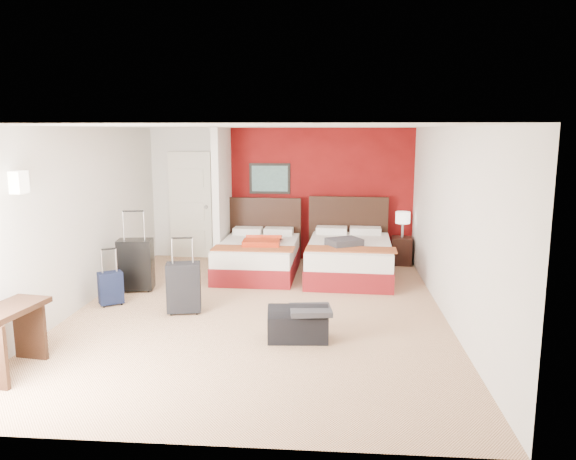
# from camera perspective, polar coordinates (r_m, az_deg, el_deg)

# --- Properties ---
(ground) EXTENTS (6.50, 6.50, 0.00)m
(ground) POSITION_cam_1_polar(r_m,az_deg,el_deg) (7.60, -3.06, -8.49)
(ground) COLOR tan
(ground) RESTS_ON ground
(room_walls) EXTENTS (5.02, 6.52, 2.50)m
(room_walls) POSITION_cam_1_polar(r_m,az_deg,el_deg) (8.95, -10.86, 2.48)
(room_walls) COLOR silver
(room_walls) RESTS_ON ground
(red_accent_panel) EXTENTS (3.50, 0.04, 2.50)m
(red_accent_panel) POSITION_cam_1_polar(r_m,az_deg,el_deg) (10.43, 3.34, 3.70)
(red_accent_panel) COLOR maroon
(red_accent_panel) RESTS_ON ground
(partition_wall) EXTENTS (0.12, 1.20, 2.50)m
(partition_wall) POSITION_cam_1_polar(r_m,az_deg,el_deg) (10.01, -6.83, 3.37)
(partition_wall) COLOR silver
(partition_wall) RESTS_ON ground
(entry_door) EXTENTS (0.82, 0.06, 2.05)m
(entry_door) POSITION_cam_1_polar(r_m,az_deg,el_deg) (10.78, -10.10, 2.57)
(entry_door) COLOR silver
(entry_door) RESTS_ON ground
(bed_left) EXTENTS (1.35, 1.89, 0.56)m
(bed_left) POSITION_cam_1_polar(r_m,az_deg,el_deg) (9.47, -3.13, -2.93)
(bed_left) COLOR white
(bed_left) RESTS_ON ground
(bed_right) EXTENTS (1.48, 2.05, 0.60)m
(bed_right) POSITION_cam_1_polar(r_m,az_deg,el_deg) (9.32, 6.40, -3.08)
(bed_right) COLOR white
(bed_right) RESTS_ON ground
(red_suitcase_open) EXTENTS (0.64, 0.86, 0.10)m
(red_suitcase_open) POSITION_cam_1_polar(r_m,az_deg,el_deg) (9.29, -2.62, -1.10)
(red_suitcase_open) COLOR #B62C0F
(red_suitcase_open) RESTS_ON bed_left
(jacket_bundle) EXTENTS (0.65, 0.61, 0.12)m
(jacket_bundle) POSITION_cam_1_polar(r_m,az_deg,el_deg) (8.95, 5.86, -1.28)
(jacket_bundle) COLOR #3A3A3F
(jacket_bundle) RESTS_ON bed_right
(nightstand) EXTENTS (0.39, 0.39, 0.51)m
(nightstand) POSITION_cam_1_polar(r_m,az_deg,el_deg) (10.36, 11.72, -2.12)
(nightstand) COLOR black
(nightstand) RESTS_ON ground
(table_lamp) EXTENTS (0.28, 0.28, 0.47)m
(table_lamp) POSITION_cam_1_polar(r_m,az_deg,el_deg) (10.27, 11.82, 0.55)
(table_lamp) COLOR silver
(table_lamp) RESTS_ON nightstand
(suitcase_black) EXTENTS (0.56, 0.39, 0.77)m
(suitcase_black) POSITION_cam_1_polar(r_m,az_deg,el_deg) (8.79, -15.53, -3.63)
(suitcase_black) COLOR black
(suitcase_black) RESTS_ON ground
(suitcase_charcoal) EXTENTS (0.50, 0.36, 0.66)m
(suitcase_charcoal) POSITION_cam_1_polar(r_m,az_deg,el_deg) (7.59, -10.79, -6.06)
(suitcase_charcoal) COLOR black
(suitcase_charcoal) RESTS_ON ground
(suitcase_navy) EXTENTS (0.38, 0.35, 0.45)m
(suitcase_navy) POSITION_cam_1_polar(r_m,az_deg,el_deg) (8.20, -17.94, -5.92)
(suitcase_navy) COLOR black
(suitcase_navy) RESTS_ON ground
(duffel_bag) EXTENTS (0.73, 0.42, 0.36)m
(duffel_bag) POSITION_cam_1_polar(r_m,az_deg,el_deg) (6.57, 1.04, -9.89)
(duffel_bag) COLOR black
(duffel_bag) RESTS_ON ground
(jacket_draped) EXTENTS (0.53, 0.46, 0.06)m
(jacket_draped) POSITION_cam_1_polar(r_m,az_deg,el_deg) (6.45, 2.36, -8.32)
(jacket_draped) COLOR #323136
(jacket_draped) RESTS_ON duffel_bag
(desk) EXTENTS (0.53, 0.89, 0.70)m
(desk) POSITION_cam_1_polar(r_m,az_deg,el_deg) (6.34, -26.87, -10.15)
(desk) COLOR black
(desk) RESTS_ON ground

